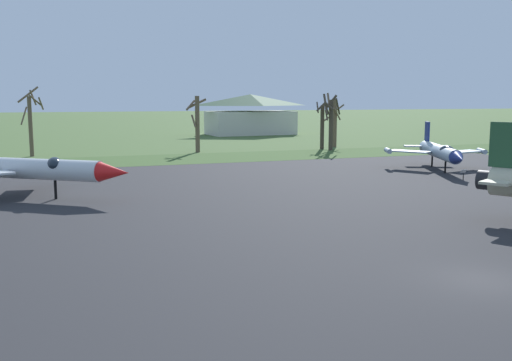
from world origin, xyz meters
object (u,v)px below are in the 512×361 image
at_px(jet_fighter_front_left, 440,151).
at_px(visitor_building, 250,115).
at_px(info_placard_front_left, 463,173).
at_px(jet_fighter_front_right, 26,168).

xyz_separation_m(jet_fighter_front_left, visitor_building, (1.17, 61.87, 1.95)).
xyz_separation_m(jet_fighter_front_left, info_placard_front_left, (-2.41, -6.55, -1.34)).
height_order(jet_fighter_front_left, info_placard_front_left, jet_fighter_front_left).
xyz_separation_m(info_placard_front_left, jet_fighter_front_right, (-36.51, 3.53, 1.59)).
distance_m(jet_fighter_front_left, info_placard_front_left, 7.11).
relative_size(jet_fighter_front_left, jet_fighter_front_right, 0.97).
bearing_deg(info_placard_front_left, jet_fighter_front_left, 69.80).
distance_m(info_placard_front_left, visitor_building, 68.60).
bearing_deg(jet_fighter_front_left, visitor_building, 88.92).
distance_m(jet_fighter_front_left, visitor_building, 61.92).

